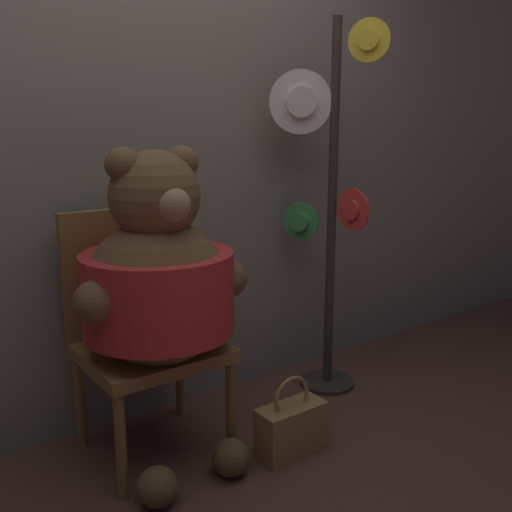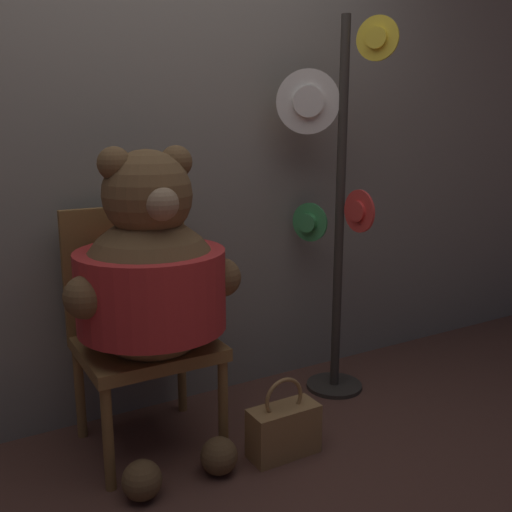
% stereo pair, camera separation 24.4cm
% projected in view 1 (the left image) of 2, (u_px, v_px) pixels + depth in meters
% --- Properties ---
extents(ground_plane, '(14.00, 14.00, 0.00)m').
position_uv_depth(ground_plane, '(205.00, 471.00, 2.19)').
color(ground_plane, brown).
extents(wall_back, '(8.00, 0.10, 2.34)m').
position_uv_depth(wall_back, '(125.00, 157.00, 2.42)').
color(wall_back, gray).
rests_on(wall_back, ground_plane).
extents(chair, '(0.52, 0.48, 0.98)m').
position_uv_depth(chair, '(141.00, 325.00, 2.29)').
color(chair, olive).
rests_on(chair, ground_plane).
extents(teddy_bear, '(0.68, 0.61, 1.23)m').
position_uv_depth(teddy_bear, '(159.00, 283.00, 2.12)').
color(teddy_bear, brown).
rests_on(teddy_bear, ground_plane).
extents(hat_display_rack, '(0.41, 0.47, 1.78)m').
position_uv_depth(hat_display_rack, '(324.00, 195.00, 2.73)').
color(hat_display_rack, '#332D28').
rests_on(hat_display_rack, ground_plane).
extents(handbag_on_ground, '(0.29, 0.13, 0.33)m').
position_uv_depth(handbag_on_ground, '(291.00, 427.00, 2.30)').
color(handbag_on_ground, '#A87A47').
rests_on(handbag_on_ground, ground_plane).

